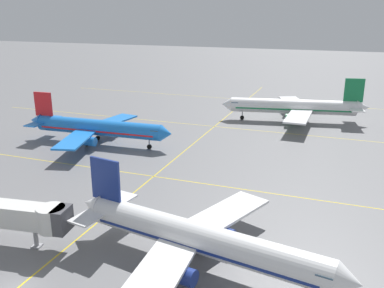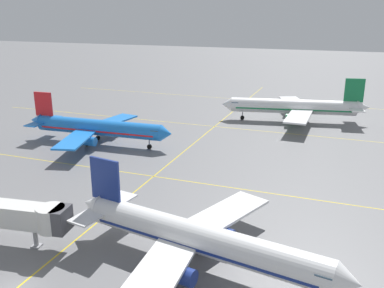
# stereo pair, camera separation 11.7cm
# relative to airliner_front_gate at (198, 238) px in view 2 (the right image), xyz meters

# --- Properties ---
(airliner_front_gate) EXTENTS (34.06, 29.04, 10.61)m
(airliner_front_gate) POSITION_rel_airliner_front_gate_xyz_m (0.00, 0.00, 0.00)
(airliner_front_gate) COLOR white
(airliner_front_gate) RESTS_ON ground
(airliner_second_row) EXTENTS (34.11, 29.42, 10.61)m
(airliner_second_row) POSITION_rel_airliner_front_gate_xyz_m (-35.97, 35.88, 0.00)
(airliner_second_row) COLOR blue
(airliner_second_row) RESTS_ON ground
(airliner_third_row) EXTENTS (37.29, 31.71, 11.64)m
(airliner_third_row) POSITION_rel_airliner_front_gate_xyz_m (1.53, 70.21, 0.35)
(airliner_third_row) COLOR white
(airliner_third_row) RESTS_ON ground
(taxiway_markings) EXTENTS (127.94, 156.23, 0.01)m
(taxiway_markings) POSITION_rel_airliner_front_gate_xyz_m (-16.39, 40.62, -3.62)
(taxiway_markings) COLOR yellow
(taxiway_markings) RESTS_ON ground
(jet_bridge) EXTENTS (18.54, 5.34, 5.58)m
(jet_bridge) POSITION_rel_airliner_front_gate_xyz_m (-23.20, -3.38, 0.44)
(jet_bridge) COLOR silver
(jet_bridge) RESTS_ON ground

